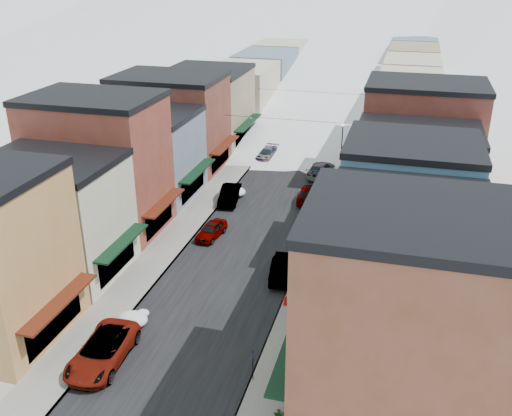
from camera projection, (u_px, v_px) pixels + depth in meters
The scene contains 38 objects.
ground at pixel (146, 408), 32.02m from camera, with size 600.00×600.00×0.00m, color gray.
road at pixel (319, 126), 84.98m from camera, with size 10.00×160.00×0.01m, color black.
sidewalk_left at pixel (276, 123), 86.52m from camera, with size 3.20×160.00×0.15m, color gray.
sidewalk_right at pixel (364, 129), 83.38m from camera, with size 3.20×160.00×0.15m, color gray.
curb_left at pixel (286, 123), 86.15m from camera, with size 0.10×160.00×0.15m, color slate.
curb_right at pixel (353, 128), 83.75m from camera, with size 0.10×160.00×0.15m, color slate.
bldg_l_cream at pixel (55, 216), 44.26m from camera, with size 11.30×8.20×9.50m.
bldg_l_brick_near at pixel (99, 164), 50.84m from camera, with size 12.30×8.20×12.50m.
bldg_l_grayblue at pixel (146, 154), 58.93m from camera, with size 11.30×9.20×9.00m.
bldg_l_brick_far at pixel (171, 122), 66.71m from camera, with size 13.30×9.20×11.00m.
bldg_l_tan at pixel (208, 106), 75.50m from camera, with size 11.30×11.20×10.00m.
bldg_r_brick_near at pixel (410, 323), 28.87m from camera, with size 12.30×9.20×12.50m.
bldg_r_green at pixel (403, 263), 37.55m from camera, with size 11.30×9.20×9.50m.
bldg_r_blue at pixel (407, 204), 45.29m from camera, with size 11.30×9.20×10.50m.
bldg_r_cream at pixel (414, 175), 53.42m from camera, with size 12.30×9.20×9.00m.
bldg_r_brick_far at pixel (422, 135), 60.73m from camera, with size 13.30×9.20×11.50m.
bldg_r_tan at pixel (413, 120), 70.20m from camera, with size 11.30×11.20×9.50m.
distant_blocks at pixel (341, 72), 103.66m from camera, with size 34.00×55.00×8.00m.
overhead_cables at pixel (305, 105), 71.43m from camera, with size 16.40×15.04×0.04m.
car_white_suv at pixel (102, 351), 35.34m from camera, with size 2.84×6.15×1.71m, color silver.
car_silver_sedan at pixel (211, 230), 51.26m from camera, with size 1.65×4.10×1.40m, color gray.
car_dark_hatch at pixel (230, 195), 58.52m from camera, with size 1.75×5.01×1.65m, color black.
car_silver_wagon at pixel (267, 153), 71.18m from camera, with size 1.89×4.65×1.35m, color gray.
car_green_sedan at pixel (283, 267), 44.83m from camera, with size 1.77×5.09×1.68m, color black.
car_gray_suv at pixel (309, 193), 58.76m from camera, with size 2.03×5.05×1.72m, color #919499.
car_black_sedan at pixel (321, 169), 65.55m from camera, with size 2.29×5.62×1.63m, color black.
car_lane_silver at pixel (312, 120), 85.37m from camera, with size 1.92×4.78×1.63m, color #AEB2B7.
car_lane_white at pixel (336, 109), 90.89m from camera, with size 2.78×6.03×1.68m, color silver.
fire_hydrant at pixel (285, 301), 41.12m from camera, with size 0.42×0.31×0.71m.
parking_sign at pixel (253, 363), 33.49m from camera, with size 0.07×0.29×2.10m.
trash_can at pixel (323, 220), 53.52m from camera, with size 0.50×0.50×0.85m.
streetlamp_near at pixel (333, 188), 54.48m from camera, with size 0.37×0.37×4.50m.
streetlamp_far at pixel (342, 138), 68.60m from camera, with size 0.41×0.41×4.91m.
planter_near at pixel (279, 414), 30.94m from camera, with size 0.62×0.54×0.69m, color #34642D.
planter_far at pixel (286, 416), 30.86m from camera, with size 0.35×0.35×0.62m, color #2A5A29.
snow_pile_near at pixel (133, 319), 39.15m from camera, with size 2.14×2.52×0.90m.
snow_pile_mid at pixel (235, 192), 60.19m from camera, with size 2.39×2.67×1.01m.
snow_pile_far at pixel (230, 192), 60.07m from camera, with size 2.24×2.58×0.95m.
Camera 1 is at (12.38, -22.24, 23.29)m, focal length 40.00 mm.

